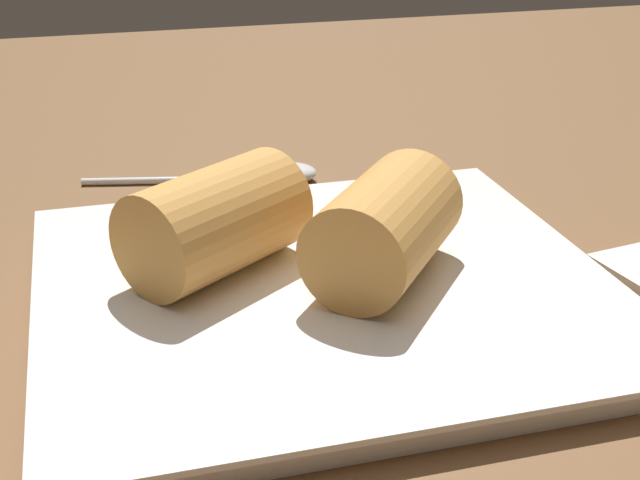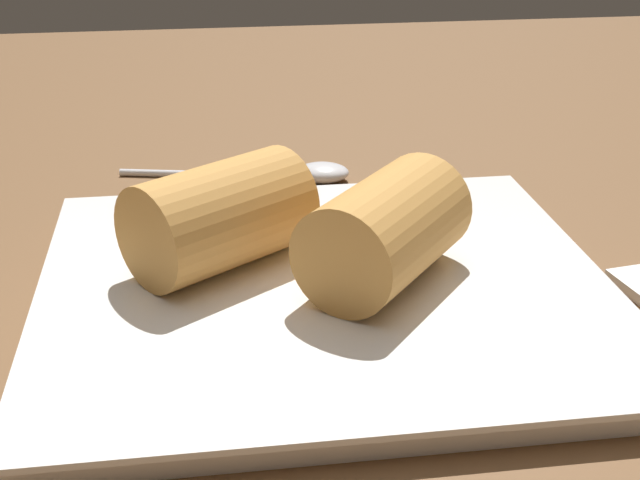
{
  "view_description": "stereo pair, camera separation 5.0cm",
  "coord_description": "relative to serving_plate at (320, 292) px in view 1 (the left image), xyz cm",
  "views": [
    {
      "loc": [
        10.79,
        40.99,
        24.0
      ],
      "look_at": [
        0.23,
        2.38,
        5.68
      ],
      "focal_mm": 50.0,
      "sensor_mm": 36.0,
      "label": 1
    },
    {
      "loc": [
        5.89,
        42.0,
        24.0
      ],
      "look_at": [
        0.23,
        2.38,
        5.68
      ],
      "focal_mm": 50.0,
      "sensor_mm": 36.0,
      "label": 2
    }
  ],
  "objects": [
    {
      "name": "roll_front_left",
      "position": [
        4.41,
        -2.47,
        3.46
      ],
      "size": [
        10.47,
        9.63,
        5.45
      ],
      "color": "#D19347",
      "rests_on": "serving_plate"
    },
    {
      "name": "roll_front_right",
      "position": [
        -3.47,
        0.21,
        3.46
      ],
      "size": [
        9.91,
        10.39,
        5.45
      ],
      "color": "#D19347",
      "rests_on": "serving_plate"
    },
    {
      "name": "serving_plate",
      "position": [
        0.0,
        0.0,
        0.0
      ],
      "size": [
        28.57,
        26.1,
        1.5
      ],
      "color": "white",
      "rests_on": "table_surface"
    },
    {
      "name": "spoon",
      "position": [
        -1.23,
        -18.04,
        -0.19
      ],
      "size": [
        16.11,
        5.05,
        1.26
      ],
      "color": "silver",
      "rests_on": "table_surface"
    },
    {
      "name": "table_surface",
      "position": [
        -0.23,
        -2.38,
        -1.76
      ],
      "size": [
        180.0,
        140.0,
        2.0
      ],
      "color": "brown",
      "rests_on": "ground"
    }
  ]
}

